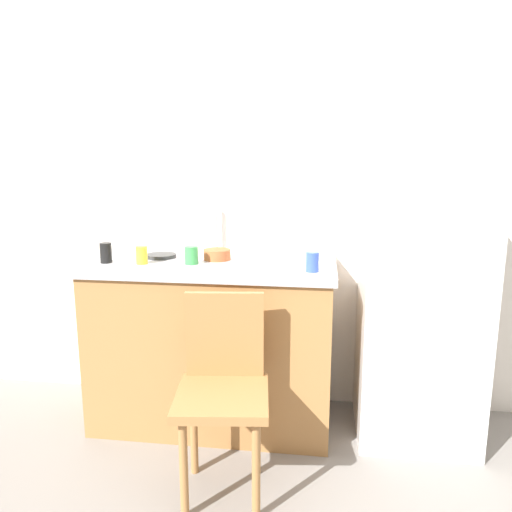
{
  "coord_description": "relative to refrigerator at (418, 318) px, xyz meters",
  "views": [
    {
      "loc": [
        0.18,
        -1.89,
        1.49
      ],
      "look_at": [
        -0.16,
        0.6,
        0.98
      ],
      "focal_mm": 34.11,
      "sensor_mm": 36.0,
      "label": 1
    }
  ],
  "objects": [
    {
      "name": "ground_plane",
      "position": [
        -0.71,
        -0.67,
        -0.66
      ],
      "size": [
        8.0,
        8.0,
        0.0
      ],
      "primitive_type": "plane",
      "color": "gray"
    },
    {
      "name": "back_wall",
      "position": [
        -0.71,
        0.33,
        0.56
      ],
      "size": [
        4.8,
        0.1,
        2.44
      ],
      "primitive_type": "cube",
      "color": "white",
      "rests_on": "ground_plane"
    },
    {
      "name": "cabinet_base",
      "position": [
        -1.11,
        -0.02,
        -0.21
      ],
      "size": [
        1.31,
        0.6,
        0.89
      ],
      "primitive_type": "cube",
      "color": "#A87542",
      "rests_on": "ground_plane"
    },
    {
      "name": "countertop",
      "position": [
        -1.11,
        -0.02,
        0.25
      ],
      "size": [
        1.35,
        0.64,
        0.04
      ],
      "primitive_type": "cube",
      "color": "#B7B7BC",
      "rests_on": "cabinet_base"
    },
    {
      "name": "faucet",
      "position": [
        -1.15,
        0.23,
        0.41
      ],
      "size": [
        0.02,
        0.02,
        0.28
      ],
      "primitive_type": "cylinder",
      "color": "#B7B7BC",
      "rests_on": "countertop"
    },
    {
      "name": "refrigerator",
      "position": [
        0.0,
        0.0,
        0.0
      ],
      "size": [
        0.61,
        0.56,
        1.32
      ],
      "primitive_type": "cube",
      "color": "white",
      "rests_on": "ground_plane"
    },
    {
      "name": "chair",
      "position": [
        -0.94,
        -0.59,
        -0.16
      ],
      "size": [
        0.45,
        0.45,
        0.89
      ],
      "rotation": [
        0.0,
        0.0,
        0.12
      ],
      "color": "#A87542",
      "rests_on": "ground_plane"
    },
    {
      "name": "dish_tray",
      "position": [
        -0.82,
        0.05,
        0.3
      ],
      "size": [
        0.28,
        0.2,
        0.05
      ],
      "primitive_type": "cube",
      "color": "white",
      "rests_on": "countertop"
    },
    {
      "name": "terracotta_bowl",
      "position": [
        -1.1,
        0.05,
        0.3
      ],
      "size": [
        0.15,
        0.15,
        0.06
      ],
      "primitive_type": "cylinder",
      "color": "#B25B33",
      "rests_on": "countertop"
    },
    {
      "name": "hotplate",
      "position": [
        -1.43,
        0.06,
        0.28
      ],
      "size": [
        0.17,
        0.17,
        0.02
      ],
      "primitive_type": "cylinder",
      "color": "#2D2D2D",
      "rests_on": "countertop"
    },
    {
      "name": "cup_green",
      "position": [
        -1.21,
        -0.08,
        0.32
      ],
      "size": [
        0.07,
        0.07,
        0.1
      ],
      "primitive_type": "cylinder",
      "color": "green",
      "rests_on": "countertop"
    },
    {
      "name": "cup_black",
      "position": [
        -1.68,
        -0.11,
        0.33
      ],
      "size": [
        0.06,
        0.06,
        0.11
      ],
      "primitive_type": "cylinder",
      "color": "black",
      "rests_on": "countertop"
    },
    {
      "name": "cup_blue",
      "position": [
        -0.57,
        -0.17,
        0.32
      ],
      "size": [
        0.07,
        0.07,
        0.1
      ],
      "primitive_type": "cylinder",
      "color": "blue",
      "rests_on": "countertop"
    },
    {
      "name": "cup_yellow",
      "position": [
        -1.48,
        -0.12,
        0.32
      ],
      "size": [
        0.06,
        0.06,
        0.1
      ],
      "primitive_type": "cylinder",
      "color": "yellow",
      "rests_on": "countertop"
    }
  ]
}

